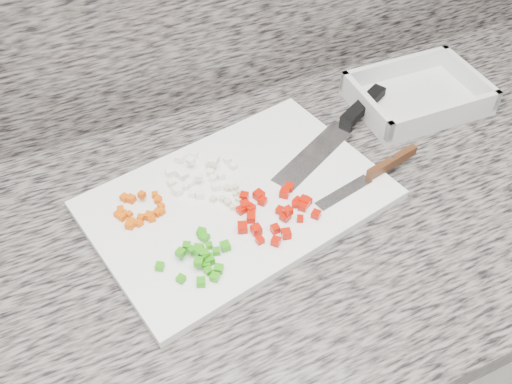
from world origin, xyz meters
TOP-DOWN VIEW (x-y plane):
  - countertop at (0.00, 1.44)m, footprint 3.96×0.64m
  - cutting_board at (0.08, 1.48)m, footprint 0.48×0.36m
  - carrot_pile at (-0.07, 1.51)m, footprint 0.07×0.07m
  - onion_pile at (0.03, 1.55)m, footprint 0.11×0.10m
  - green_pepper_pile at (-0.01, 1.40)m, footprint 0.11×0.09m
  - red_pepper_pile at (0.11, 1.43)m, footprint 0.12×0.11m
  - garlic_pile at (0.06, 1.49)m, footprint 0.05×0.05m
  - chef_knife at (0.31, 1.56)m, footprint 0.28×0.17m
  - paring_knife at (0.30, 1.44)m, footprint 0.20×0.06m
  - tray at (0.47, 1.57)m, footprint 0.23×0.17m

SIDE VIEW (x-z plane):
  - countertop at x=0.00m, z-range 0.86..0.90m
  - cutting_board at x=0.08m, z-range 0.90..0.91m
  - tray at x=0.47m, z-range 0.89..0.94m
  - garlic_pile at x=0.06m, z-range 0.91..0.92m
  - carrot_pile at x=-0.07m, z-range 0.91..0.93m
  - chef_knife at x=0.31m, z-range 0.91..0.93m
  - paring_knife at x=0.30m, z-range 0.91..0.93m
  - red_pepper_pile at x=0.11m, z-range 0.91..0.93m
  - onion_pile at x=0.03m, z-range 0.91..0.93m
  - green_pepper_pile at x=-0.01m, z-range 0.91..0.93m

